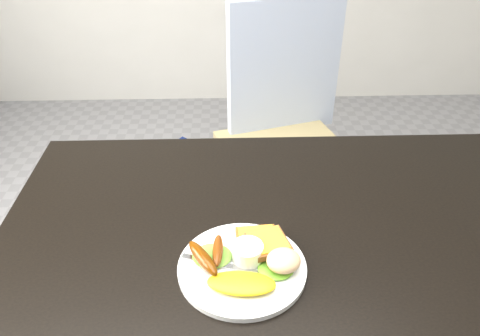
% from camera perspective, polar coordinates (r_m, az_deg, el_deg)
% --- Properties ---
extents(dining_table, '(1.20, 0.80, 0.04)m').
position_cam_1_polar(dining_table, '(0.99, 5.48, -9.00)').
color(dining_table, black).
rests_on(dining_table, ground).
extents(dining_chair, '(0.56, 0.56, 0.05)m').
position_cam_1_polar(dining_chair, '(1.78, 5.71, 1.47)').
color(dining_chair, '#9F8D5D').
rests_on(dining_chair, ground).
extents(person, '(0.56, 0.39, 1.52)m').
position_cam_1_polar(person, '(1.34, -4.10, 5.09)').
color(person, navy).
rests_on(person, ground).
extents(plate, '(0.24, 0.24, 0.01)m').
position_cam_1_polar(plate, '(0.90, 0.26, -12.07)').
color(plate, white).
rests_on(plate, dining_table).
extents(lettuce_left, '(0.08, 0.08, 0.01)m').
position_cam_1_polar(lettuce_left, '(0.91, -3.43, -10.64)').
color(lettuce_left, '#639538').
rests_on(lettuce_left, plate).
extents(lettuce_right, '(0.07, 0.06, 0.01)m').
position_cam_1_polar(lettuce_right, '(0.89, 4.39, -12.11)').
color(lettuce_right, green).
rests_on(lettuce_right, plate).
extents(omelette, '(0.13, 0.07, 0.02)m').
position_cam_1_polar(omelette, '(0.85, 0.17, -13.87)').
color(omelette, yellow).
rests_on(omelette, plate).
extents(sausage_a, '(0.07, 0.10, 0.03)m').
position_cam_1_polar(sausage_a, '(0.88, -4.56, -10.86)').
color(sausage_a, '#5D2E04').
rests_on(sausage_a, lettuce_left).
extents(sausage_b, '(0.02, 0.08, 0.02)m').
position_cam_1_polar(sausage_b, '(0.90, -2.72, -9.97)').
color(sausage_b, '#70310B').
rests_on(sausage_b, lettuce_left).
extents(ramekin, '(0.06, 0.06, 0.03)m').
position_cam_1_polar(ramekin, '(0.89, 0.92, -10.28)').
color(ramekin, white).
rests_on(ramekin, plate).
extents(toast_a, '(0.09, 0.09, 0.01)m').
position_cam_1_polar(toast_a, '(0.93, 2.14, -8.91)').
color(toast_a, brown).
rests_on(toast_a, plate).
extents(toast_b, '(0.09, 0.09, 0.01)m').
position_cam_1_polar(toast_b, '(0.91, 3.45, -9.15)').
color(toast_b, brown).
rests_on(toast_b, toast_a).
extents(potato_salad, '(0.08, 0.08, 0.03)m').
position_cam_1_polar(potato_salad, '(0.87, 5.33, -11.17)').
color(potato_salad, beige).
rests_on(potato_salad, lettuce_right).
extents(fork, '(0.15, 0.06, 0.00)m').
position_cam_1_polar(fork, '(0.90, -2.43, -11.68)').
color(fork, '#ADAFB7').
rests_on(fork, plate).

